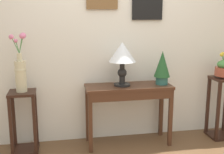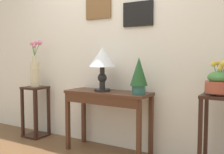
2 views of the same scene
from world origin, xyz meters
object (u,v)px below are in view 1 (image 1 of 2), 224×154
at_px(pedestal_stand_left, 24,122).
at_px(pedestal_stand_right, 222,108).
at_px(flower_vase_tall_left, 21,70).
at_px(potted_plant_on_console, 162,66).
at_px(table_lamp, 122,55).
at_px(console_table, 129,95).

bearing_deg(pedestal_stand_left, pedestal_stand_right, -1.17).
relative_size(pedestal_stand_left, pedestal_stand_right, 0.91).
height_order(flower_vase_tall_left, pedestal_stand_right, flower_vase_tall_left).
bearing_deg(potted_plant_on_console, table_lamp, 177.85).
bearing_deg(potted_plant_on_console, console_table, -179.46).
bearing_deg(pedestal_stand_left, table_lamp, -0.89).
bearing_deg(table_lamp, pedestal_stand_left, 179.11).
distance_m(console_table, table_lamp, 0.50).
distance_m(table_lamp, potted_plant_on_console, 0.51).
distance_m(table_lamp, flower_vase_tall_left, 1.17).
bearing_deg(potted_plant_on_console, pedestal_stand_left, 178.74).
height_order(table_lamp, potted_plant_on_console, table_lamp).
bearing_deg(pedestal_stand_right, table_lamp, 178.59).
distance_m(potted_plant_on_console, pedestal_stand_right, 1.00).
relative_size(console_table, potted_plant_on_console, 2.55).
height_order(table_lamp, flower_vase_tall_left, flower_vase_tall_left).
bearing_deg(table_lamp, potted_plant_on_console, -2.15).
height_order(console_table, pedestal_stand_right, pedestal_stand_right).
xyz_separation_m(console_table, pedestal_stand_left, (-1.24, 0.04, -0.26)).
bearing_deg(potted_plant_on_console, pedestal_stand_right, -0.97).
xyz_separation_m(potted_plant_on_console, pedestal_stand_right, (0.83, -0.01, -0.57)).
height_order(pedestal_stand_left, flower_vase_tall_left, flower_vase_tall_left).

